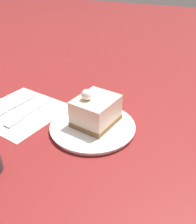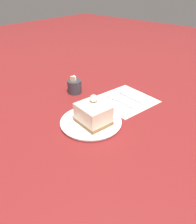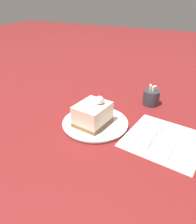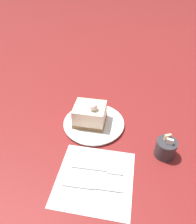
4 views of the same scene
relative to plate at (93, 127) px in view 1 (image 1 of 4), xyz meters
The scene contains 6 objects.
ground_plane 0.02m from the plate, ahead, with size 4.00×4.00×0.00m, color maroon.
plate is the anchor object (origin of this frame).
cake_slice 0.04m from the plate, 100.02° to the right, with size 0.11×0.12×0.10m.
napkin 0.22m from the plate, ahead, with size 0.25×0.25×0.00m.
fork 0.20m from the plate, ahead, with size 0.04×0.15×0.00m.
knife 0.25m from the plate, ahead, with size 0.03×0.17×0.00m.
Camera 1 is at (-0.25, 0.47, 0.37)m, focal length 40.00 mm.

